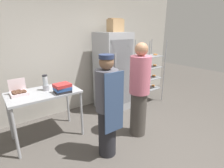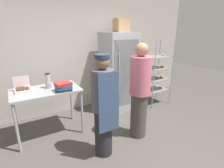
{
  "view_description": "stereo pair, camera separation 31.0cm",
  "coord_description": "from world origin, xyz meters",
  "px_view_note": "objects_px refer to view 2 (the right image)",
  "views": [
    {
      "loc": [
        -1.86,
        -1.64,
        1.95
      ],
      "look_at": [
        -0.09,
        0.73,
        1.01
      ],
      "focal_mm": 28.0,
      "sensor_mm": 36.0,
      "label": 1
    },
    {
      "loc": [
        -1.6,
        -1.81,
        1.95
      ],
      "look_at": [
        -0.09,
        0.73,
        1.01
      ],
      "focal_mm": 28.0,
      "sensor_mm": 36.0,
      "label": 2
    }
  ],
  "objects_px": {
    "refrigerator": "(118,72)",
    "blender_pitcher": "(48,82)",
    "binder_stack": "(63,86)",
    "person_baker": "(103,106)",
    "cardboard_storage_box": "(121,25)",
    "person_customer": "(140,91)",
    "donut_box": "(23,89)",
    "baking_rack": "(156,73)"
  },
  "relations": [
    {
      "from": "binder_stack",
      "to": "person_baker",
      "type": "bearing_deg",
      "value": -66.08
    },
    {
      "from": "person_baker",
      "to": "baking_rack",
      "type": "bearing_deg",
      "value": 27.34
    },
    {
      "from": "baking_rack",
      "to": "person_baker",
      "type": "distance_m",
      "value": 2.47
    },
    {
      "from": "refrigerator",
      "to": "baking_rack",
      "type": "height_order",
      "value": "refrigerator"
    },
    {
      "from": "blender_pitcher",
      "to": "person_customer",
      "type": "bearing_deg",
      "value": -35.71
    },
    {
      "from": "blender_pitcher",
      "to": "donut_box",
      "type": "bearing_deg",
      "value": 177.47
    },
    {
      "from": "baking_rack",
      "to": "blender_pitcher",
      "type": "xyz_separation_m",
      "value": [
        -2.75,
        -0.04,
        0.2
      ]
    },
    {
      "from": "donut_box",
      "to": "binder_stack",
      "type": "bearing_deg",
      "value": -25.62
    },
    {
      "from": "refrigerator",
      "to": "person_customer",
      "type": "height_order",
      "value": "refrigerator"
    },
    {
      "from": "binder_stack",
      "to": "person_baker",
      "type": "xyz_separation_m",
      "value": [
        0.36,
        -0.81,
        -0.14
      ]
    },
    {
      "from": "baking_rack",
      "to": "donut_box",
      "type": "bearing_deg",
      "value": -179.67
    },
    {
      "from": "refrigerator",
      "to": "person_customer",
      "type": "bearing_deg",
      "value": -105.01
    },
    {
      "from": "baking_rack",
      "to": "blender_pitcher",
      "type": "height_order",
      "value": "baking_rack"
    },
    {
      "from": "blender_pitcher",
      "to": "person_customer",
      "type": "height_order",
      "value": "person_customer"
    },
    {
      "from": "person_customer",
      "to": "blender_pitcher",
      "type": "bearing_deg",
      "value": 144.29
    },
    {
      "from": "donut_box",
      "to": "cardboard_storage_box",
      "type": "xyz_separation_m",
      "value": [
        2.25,
        0.33,
        1.07
      ]
    },
    {
      "from": "person_baker",
      "to": "refrigerator",
      "type": "bearing_deg",
      "value": 50.31
    },
    {
      "from": "person_customer",
      "to": "donut_box",
      "type": "bearing_deg",
      "value": 150.96
    },
    {
      "from": "binder_stack",
      "to": "person_baker",
      "type": "distance_m",
      "value": 0.9
    },
    {
      "from": "refrigerator",
      "to": "person_baker",
      "type": "relative_size",
      "value": 1.16
    },
    {
      "from": "donut_box",
      "to": "person_baker",
      "type": "distance_m",
      "value": 1.49
    },
    {
      "from": "baking_rack",
      "to": "binder_stack",
      "type": "height_order",
      "value": "baking_rack"
    },
    {
      "from": "refrigerator",
      "to": "donut_box",
      "type": "bearing_deg",
      "value": -173.31
    },
    {
      "from": "binder_stack",
      "to": "person_customer",
      "type": "height_order",
      "value": "person_customer"
    },
    {
      "from": "donut_box",
      "to": "person_customer",
      "type": "xyz_separation_m",
      "value": [
        1.79,
        -0.99,
        -0.06
      ]
    },
    {
      "from": "baking_rack",
      "to": "binder_stack",
      "type": "bearing_deg",
      "value": -172.88
    },
    {
      "from": "donut_box",
      "to": "person_baker",
      "type": "relative_size",
      "value": 0.16
    },
    {
      "from": "baking_rack",
      "to": "person_customer",
      "type": "xyz_separation_m",
      "value": [
        -1.39,
        -1.01,
        0.06
      ]
    },
    {
      "from": "refrigerator",
      "to": "person_baker",
      "type": "bearing_deg",
      "value": -129.69
    },
    {
      "from": "blender_pitcher",
      "to": "binder_stack",
      "type": "bearing_deg",
      "value": -55.41
    },
    {
      "from": "refrigerator",
      "to": "binder_stack",
      "type": "distance_m",
      "value": 1.59
    },
    {
      "from": "refrigerator",
      "to": "baking_rack",
      "type": "bearing_deg",
      "value": -12.25
    },
    {
      "from": "blender_pitcher",
      "to": "person_baker",
      "type": "relative_size",
      "value": 0.17
    },
    {
      "from": "refrigerator",
      "to": "blender_pitcher",
      "type": "relative_size",
      "value": 6.68
    },
    {
      "from": "donut_box",
      "to": "person_baker",
      "type": "height_order",
      "value": "person_baker"
    },
    {
      "from": "person_baker",
      "to": "blender_pitcher",
      "type": "bearing_deg",
      "value": 116.87
    },
    {
      "from": "binder_stack",
      "to": "baking_rack",
      "type": "bearing_deg",
      "value": 7.12
    },
    {
      "from": "binder_stack",
      "to": "cardboard_storage_box",
      "type": "xyz_separation_m",
      "value": [
        1.63,
        0.63,
        1.04
      ]
    },
    {
      "from": "baking_rack",
      "to": "refrigerator",
      "type": "bearing_deg",
      "value": 167.75
    },
    {
      "from": "donut_box",
      "to": "blender_pitcher",
      "type": "bearing_deg",
      "value": -2.53
    },
    {
      "from": "person_baker",
      "to": "person_customer",
      "type": "distance_m",
      "value": 0.81
    },
    {
      "from": "cardboard_storage_box",
      "to": "person_customer",
      "type": "distance_m",
      "value": 1.8
    }
  ]
}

